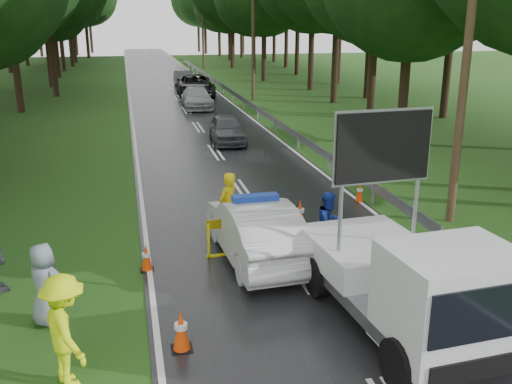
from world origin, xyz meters
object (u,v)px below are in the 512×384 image
object	(u,v)px
police_sedan	(255,230)
work_truck	(410,281)
queue_car_second	(197,98)
queue_car_fourth	(184,79)
queue_car_third	(195,85)
officer	(228,206)
barrier	(253,225)
civilian	(329,223)
queue_car_first	(227,129)

from	to	relation	value
police_sedan	work_truck	xyz separation A→B (m)	(1.93, -3.97, 0.33)
queue_car_second	queue_car_fourth	xyz separation A→B (m)	(0.43, 12.00, 0.00)
queue_car_second	queue_car_third	xyz separation A→B (m)	(0.64, 6.00, 0.12)
officer	barrier	bearing A→B (deg)	68.48
police_sedan	queue_car_third	distance (m)	30.32
barrier	officer	world-z (taller)	officer
queue_car_second	officer	bearing A→B (deg)	-93.48
officer	work_truck	bearing A→B (deg)	68.83
civilian	queue_car_third	size ratio (longest dim) A/B	0.28
queue_car_third	work_truck	bearing A→B (deg)	-88.21
police_sedan	queue_car_second	xyz separation A→B (m)	(1.62, 24.23, -0.07)
civilian	queue_car_first	world-z (taller)	civilian
work_truck	queue_car_second	world-z (taller)	work_truck
work_truck	officer	size ratio (longest dim) A/B	2.80
civilian	officer	bearing A→B (deg)	108.11
queue_car_first	work_truck	bearing A→B (deg)	-85.72
police_sedan	queue_car_third	bearing A→B (deg)	-97.68
police_sedan	barrier	world-z (taller)	police_sedan
police_sedan	barrier	distance (m)	0.37
queue_car_first	queue_car_second	distance (m)	10.92
civilian	queue_car_first	xyz separation A→B (m)	(-0.14, 13.44, -0.15)
police_sedan	queue_car_fourth	distance (m)	36.29
barrier	civilian	xyz separation A→B (m)	(1.78, -0.50, 0.07)
police_sedan	queue_car_fourth	bearing A→B (deg)	-96.64
barrier	queue_car_first	bearing A→B (deg)	76.58
officer	queue_car_fourth	distance (m)	34.95
barrier	civilian	distance (m)	1.85
queue_car_third	officer	bearing A→B (deg)	-92.96
queue_car_third	queue_car_fourth	world-z (taller)	queue_car_third
queue_car_first	queue_car_second	size ratio (longest dim) A/B	0.83
barrier	queue_car_third	bearing A→B (deg)	79.52
officer	queue_car_second	bearing A→B (deg)	-139.99
officer	queue_car_second	distance (m)	22.95
queue_car_first	queue_car_third	distance (m)	16.93
queue_car_fourth	civilian	bearing A→B (deg)	-91.91
officer	queue_car_fourth	world-z (taller)	officer
officer	police_sedan	bearing A→B (deg)	61.86
civilian	queue_car_first	bearing A→B (deg)	52.81
queue_car_first	police_sedan	bearing A→B (deg)	-93.73
queue_car_fourth	queue_car_third	bearing A→B (deg)	-89.48
queue_car_first	officer	bearing A→B (deg)	-96.48
work_truck	officer	world-z (taller)	work_truck
barrier	civilian	size ratio (longest dim) A/B	1.46
barrier	queue_car_first	distance (m)	13.04
queue_car_fourth	queue_car_second	bearing A→B (deg)	-93.57
officer	queue_car_third	distance (m)	28.98
queue_car_third	civilian	bearing A→B (deg)	-88.53
police_sedan	queue_car_first	xyz separation A→B (m)	(1.66, 13.31, -0.09)
queue_car_fourth	work_truck	bearing A→B (deg)	-91.69
barrier	police_sedan	bearing A→B (deg)	-99.06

